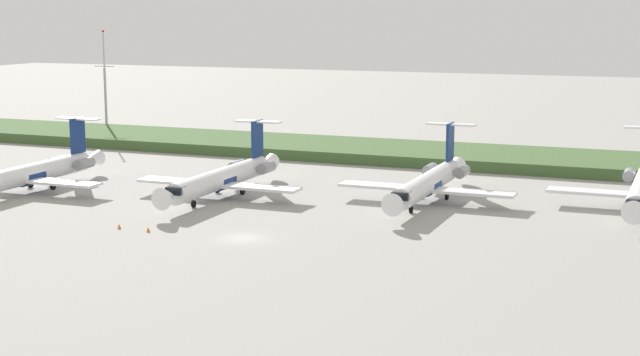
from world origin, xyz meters
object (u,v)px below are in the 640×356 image
(regional_jet_fourth, at_px, (429,182))
(safety_cone_front_marker, at_px, (119,226))
(safety_cone_mid_marker, at_px, (148,229))
(regional_jet_second, at_px, (32,173))
(antenna_mast, at_px, (105,91))
(regional_jet_third, at_px, (223,177))

(regional_jet_fourth, height_order, safety_cone_front_marker, regional_jet_fourth)
(regional_jet_fourth, relative_size, safety_cone_mid_marker, 56.36)
(safety_cone_mid_marker, bearing_deg, regional_jet_second, 151.46)
(safety_cone_mid_marker, bearing_deg, antenna_mast, 127.33)
(regional_jet_second, distance_m, antenna_mast, 62.71)
(regional_jet_second, bearing_deg, regional_jet_third, 14.19)
(regional_jet_fourth, height_order, safety_cone_mid_marker, regional_jet_fourth)
(regional_jet_third, relative_size, safety_cone_front_marker, 56.36)
(regional_jet_third, distance_m, safety_cone_front_marker, 21.59)
(antenna_mast, bearing_deg, regional_jet_third, -43.48)
(regional_jet_third, relative_size, safety_cone_mid_marker, 56.36)
(safety_cone_front_marker, distance_m, safety_cone_mid_marker, 3.93)
(antenna_mast, bearing_deg, safety_cone_mid_marker, -52.67)
(regional_jet_fourth, relative_size, safety_cone_front_marker, 56.36)
(regional_jet_second, height_order, safety_cone_mid_marker, regional_jet_second)
(regional_jet_second, bearing_deg, antenna_mast, 115.43)
(regional_jet_third, height_order, antenna_mast, antenna_mast)
(antenna_mast, xyz_separation_m, safety_cone_mid_marker, (54.47, -71.42, -8.29))
(regional_jet_third, distance_m, regional_jet_fourth, 27.06)
(regional_jet_second, xyz_separation_m, regional_jet_fourth, (51.92, 13.51, 0.00))
(regional_jet_third, bearing_deg, regional_jet_second, -165.81)
(antenna_mast, distance_m, safety_cone_front_marker, 87.74)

